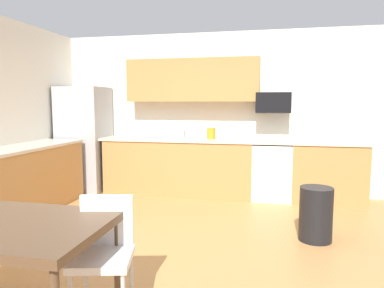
# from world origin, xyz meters

# --- Properties ---
(ground_plane) EXTENTS (12.00, 12.00, 0.00)m
(ground_plane) POSITION_xyz_m (0.00, 0.00, 0.00)
(ground_plane) COLOR #B77F47
(wall_back) EXTENTS (5.80, 0.10, 2.70)m
(wall_back) POSITION_xyz_m (0.00, 2.65, 1.35)
(wall_back) COLOR silver
(wall_back) RESTS_ON ground
(cabinet_run_back) EXTENTS (2.47, 0.60, 0.90)m
(cabinet_run_back) POSITION_xyz_m (-0.52, 2.30, 0.45)
(cabinet_run_back) COLOR #AD7A42
(cabinet_run_back) RESTS_ON ground
(cabinet_run_back_right) EXTENTS (1.08, 0.60, 0.90)m
(cabinet_run_back_right) POSITION_xyz_m (1.86, 2.30, 0.45)
(cabinet_run_back_right) COLOR #AD7A42
(cabinet_run_back_right) RESTS_ON ground
(cabinet_run_left) EXTENTS (0.60, 2.00, 0.90)m
(cabinet_run_left) POSITION_xyz_m (-2.30, 0.80, 0.45)
(cabinet_run_left) COLOR #AD7A42
(cabinet_run_left) RESTS_ON ground
(countertop_back) EXTENTS (4.80, 0.64, 0.04)m
(countertop_back) POSITION_xyz_m (0.00, 2.30, 0.92)
(countertop_back) COLOR beige
(countertop_back) RESTS_ON cabinet_run_back
(countertop_left) EXTENTS (0.64, 2.00, 0.04)m
(countertop_left) POSITION_xyz_m (-2.30, 0.80, 0.92)
(countertop_left) COLOR beige
(countertop_left) RESTS_ON cabinet_run_left
(upper_cabinets_back) EXTENTS (2.20, 0.34, 0.70)m
(upper_cabinets_back) POSITION_xyz_m (-0.30, 2.43, 1.90)
(upper_cabinets_back) COLOR #AD7A42
(refrigerator) EXTENTS (0.76, 0.70, 1.80)m
(refrigerator) POSITION_xyz_m (-2.18, 2.22, 0.90)
(refrigerator) COLOR #9EA0A5
(refrigerator) RESTS_ON ground
(oven_range) EXTENTS (0.60, 0.60, 0.91)m
(oven_range) POSITION_xyz_m (1.02, 2.30, 0.46)
(oven_range) COLOR white
(oven_range) RESTS_ON ground
(microwave) EXTENTS (0.54, 0.36, 0.32)m
(microwave) POSITION_xyz_m (1.02, 2.40, 1.53)
(microwave) COLOR black
(sink_basin) EXTENTS (0.48, 0.40, 0.14)m
(sink_basin) POSITION_xyz_m (-0.47, 2.30, 0.88)
(sink_basin) COLOR #A5A8AD
(sink_basin) RESTS_ON countertop_back
(sink_faucet) EXTENTS (0.02, 0.02, 0.24)m
(sink_faucet) POSITION_xyz_m (-0.47, 2.48, 1.04)
(sink_faucet) COLOR #B2B5BA
(sink_faucet) RESTS_ON countertop_back
(dining_table) EXTENTS (1.40, 0.90, 0.73)m
(dining_table) POSITION_xyz_m (-0.76, -1.46, 0.67)
(dining_table) COLOR brown
(dining_table) RESTS_ON ground
(chair_near_table) EXTENTS (0.48, 0.48, 0.85)m
(chair_near_table) POSITION_xyz_m (-0.16, -1.19, 0.50)
(chair_near_table) COLOR white
(chair_near_table) RESTS_ON ground
(trash_bin) EXTENTS (0.36, 0.36, 0.60)m
(trash_bin) POSITION_xyz_m (1.49, 0.60, 0.30)
(trash_bin) COLOR black
(trash_bin) RESTS_ON ground
(kettle) EXTENTS (0.14, 0.14, 0.20)m
(kettle) POSITION_xyz_m (0.03, 2.35, 1.02)
(kettle) COLOR orange
(kettle) RESTS_ON countertop_back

